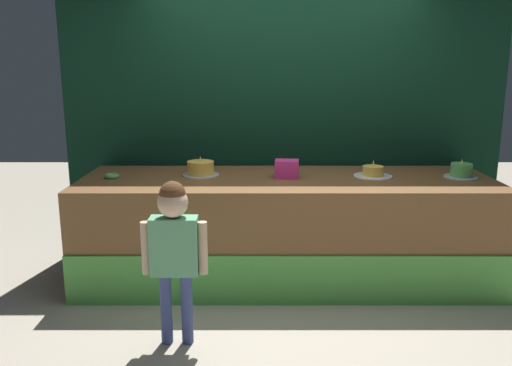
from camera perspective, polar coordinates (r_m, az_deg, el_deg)
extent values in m
plane|color=#BCB29E|center=(4.15, 3.46, -13.05)|extent=(12.00, 12.00, 0.00)
cube|color=brown|center=(4.48, 3.10, -4.95)|extent=(3.43, 1.07, 0.88)
cube|color=#59B24C|center=(4.05, 3.50, -10.59)|extent=(3.43, 0.02, 0.40)
cube|color=black|center=(4.92, 2.82, 8.47)|extent=(4.07, 0.08, 2.87)
cylinder|color=#3F4C8C|center=(3.57, -9.96, -13.33)|extent=(0.08, 0.08, 0.49)
cylinder|color=#3F4C8C|center=(3.55, -7.73, -13.41)|extent=(0.08, 0.08, 0.49)
cube|color=#66B27F|center=(3.40, -9.10, -6.80)|extent=(0.30, 0.14, 0.38)
cylinder|color=beige|center=(3.43, -12.11, -6.96)|extent=(0.06, 0.06, 0.35)
cylinder|color=beige|center=(3.38, -6.01, -7.07)|extent=(0.06, 0.06, 0.35)
sphere|color=beige|center=(3.31, -9.27, -2.11)|extent=(0.19, 0.19, 0.19)
sphere|color=brown|center=(3.30, -9.30, -1.21)|extent=(0.17, 0.17, 0.17)
cube|color=#EA3797|center=(4.36, 3.18, 1.55)|extent=(0.21, 0.17, 0.15)
torus|color=#59B259|center=(4.51, -15.65, 0.73)|extent=(0.12, 0.12, 0.04)
cylinder|color=silver|center=(4.48, -6.25, 0.89)|extent=(0.31, 0.31, 0.01)
cylinder|color=#F2BF4C|center=(4.47, -6.27, 1.66)|extent=(0.23, 0.23, 0.11)
cone|color=#F2E566|center=(4.45, -6.29, 2.67)|extent=(0.02, 0.02, 0.05)
cylinder|color=white|center=(4.52, 12.41, 0.75)|extent=(0.32, 0.32, 0.01)
cylinder|color=#F2BF4C|center=(4.51, 12.44, 1.32)|extent=(0.18, 0.18, 0.08)
cone|color=#F2E566|center=(4.49, 12.48, 2.19)|extent=(0.02, 0.02, 0.06)
cylinder|color=silver|center=(4.70, 21.21, 0.64)|extent=(0.27, 0.27, 0.01)
cylinder|color=#59B259|center=(4.69, 21.27, 1.35)|extent=(0.17, 0.17, 0.11)
cone|color=#F2E566|center=(4.67, 21.34, 2.27)|extent=(0.02, 0.02, 0.04)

